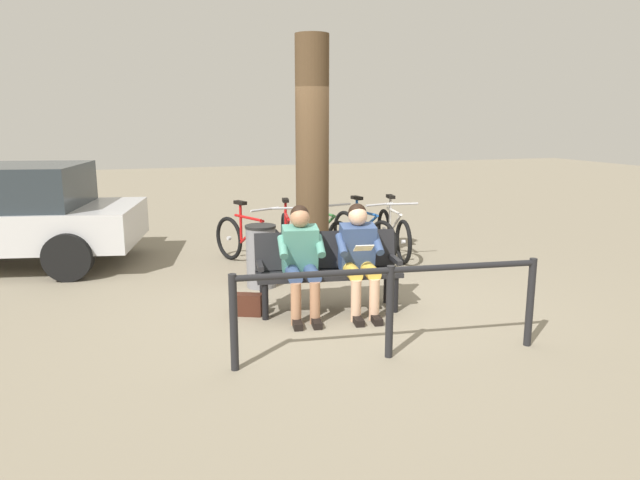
# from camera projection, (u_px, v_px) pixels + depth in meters

# --- Properties ---
(ground_plane) EXTENTS (40.00, 40.00, 0.00)m
(ground_plane) POSITION_uv_depth(u_px,v_px,m) (336.00, 305.00, 6.68)
(ground_plane) COLOR gray
(bench) EXTENTS (1.65, 0.72, 0.87)m
(bench) POSITION_uv_depth(u_px,v_px,m) (327.00, 265.00, 6.46)
(bench) COLOR black
(bench) RESTS_ON ground
(person_reading) EXTENTS (0.53, 0.81, 1.20)m
(person_reading) POSITION_uv_depth(u_px,v_px,m) (359.00, 253.00, 6.33)
(person_reading) COLOR #334772
(person_reading) RESTS_ON ground
(person_companion) EXTENTS (0.53, 0.81, 1.20)m
(person_companion) POSITION_uv_depth(u_px,v_px,m) (301.00, 256.00, 6.22)
(person_companion) COLOR #4C8C7A
(person_companion) RESTS_ON ground
(handbag) EXTENTS (0.33, 0.25, 0.24)m
(handbag) POSITION_uv_depth(u_px,v_px,m) (248.00, 305.00, 6.31)
(handbag) COLOR #3F1E14
(handbag) RESTS_ON ground
(tree_trunk) EXTENTS (0.43, 0.43, 3.14)m
(tree_trunk) POSITION_uv_depth(u_px,v_px,m) (312.00, 161.00, 7.45)
(tree_trunk) COLOR #4C3823
(tree_trunk) RESTS_ON ground
(litter_bin) EXTENTS (0.39, 0.39, 0.80)m
(litter_bin) POSITION_uv_depth(u_px,v_px,m) (261.00, 256.00, 7.34)
(litter_bin) COLOR slate
(litter_bin) RESTS_ON ground
(bicycle_purple) EXTENTS (0.48, 1.67, 0.94)m
(bicycle_purple) POSITION_uv_depth(u_px,v_px,m) (393.00, 233.00, 9.01)
(bicycle_purple) COLOR black
(bicycle_purple) RESTS_ON ground
(bicycle_black) EXTENTS (0.53, 1.66, 0.94)m
(bicycle_black) POSITION_uv_depth(u_px,v_px,m) (363.00, 235.00, 8.89)
(bicycle_black) COLOR black
(bicycle_black) RESTS_ON ground
(bicycle_red) EXTENTS (0.51, 1.66, 0.94)m
(bicycle_red) POSITION_uv_depth(u_px,v_px,m) (322.00, 235.00, 8.85)
(bicycle_red) COLOR black
(bicycle_red) RESTS_ON ground
(bicycle_green) EXTENTS (0.50, 1.66, 0.94)m
(bicycle_green) POSITION_uv_depth(u_px,v_px,m) (287.00, 239.00, 8.61)
(bicycle_green) COLOR black
(bicycle_green) RESTS_ON ground
(bicycle_orange) EXTENTS (0.76, 1.56, 0.94)m
(bicycle_orange) POSITION_uv_depth(u_px,v_px,m) (249.00, 242.00, 8.40)
(bicycle_orange) COLOR black
(bicycle_orange) RESTS_ON ground
(railing_fence) EXTENTS (2.80, 0.41, 0.85)m
(railing_fence) POSITION_uv_depth(u_px,v_px,m) (390.00, 295.00, 5.11)
(railing_fence) COLOR black
(railing_fence) RESTS_ON ground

